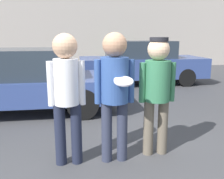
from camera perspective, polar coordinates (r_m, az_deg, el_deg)
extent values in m
plane|color=#3F3F42|center=(3.69, 1.51, -16.25)|extent=(56.00, 56.00, 0.00)
cube|color=#B2A89E|center=(14.03, -6.62, 13.96)|extent=(24.00, 0.18, 4.38)
cylinder|color=#1E2338|center=(3.54, -11.75, -10.08)|extent=(0.15, 0.15, 0.86)
cylinder|color=#1E2338|center=(3.53, -8.13, -9.98)|extent=(0.15, 0.15, 0.86)
cylinder|color=silver|center=(3.33, -10.40, 1.73)|extent=(0.32, 0.32, 0.61)
cylinder|color=silver|center=(3.34, -13.85, 1.26)|extent=(0.09, 0.09, 0.59)
cylinder|color=silver|center=(3.33, -6.91, 1.49)|extent=(0.09, 0.09, 0.59)
sphere|color=tan|center=(3.28, -10.72, 9.76)|extent=(0.32, 0.32, 0.32)
cylinder|color=#2D3347|center=(3.55, -1.21, -9.69)|extent=(0.15, 0.15, 0.87)
cylinder|color=#2D3347|center=(3.58, 2.33, -9.49)|extent=(0.15, 0.15, 0.87)
cylinder|color=#2D4C8C|center=(3.36, 0.60, 2.19)|extent=(0.38, 0.38, 0.61)
cylinder|color=#2D4C8C|center=(3.33, -3.30, 1.73)|extent=(0.09, 0.09, 0.60)
cylinder|color=#2D4C8C|center=(3.41, 4.40, 1.94)|extent=(0.09, 0.09, 0.60)
sphere|color=tan|center=(3.31, 0.61, 10.21)|extent=(0.32, 0.32, 0.32)
cylinder|color=silver|center=(3.11, 2.64, 1.94)|extent=(0.25, 0.24, 0.10)
cylinder|color=#665B4C|center=(3.79, 8.33, -8.66)|extent=(0.15, 0.15, 0.83)
cylinder|color=#665B4C|center=(3.86, 11.49, -8.40)|extent=(0.15, 0.15, 0.83)
cylinder|color=#33724C|center=(3.63, 10.34, 1.96)|extent=(0.37, 0.37, 0.59)
cylinder|color=#33724C|center=(3.57, 6.94, 1.54)|extent=(0.09, 0.09, 0.57)
cylinder|color=#33724C|center=(3.72, 13.58, 1.71)|extent=(0.09, 0.09, 0.57)
sphere|color=#DBB28E|center=(3.58, 10.61, 9.04)|extent=(0.31, 0.31, 0.31)
cylinder|color=black|center=(3.58, 10.70, 11.20)|extent=(0.26, 0.26, 0.06)
cube|color=#334784|center=(6.21, -19.37, 0.34)|extent=(4.28, 1.88, 0.53)
cube|color=#28333D|center=(6.14, -20.54, 5.65)|extent=(2.23, 1.62, 0.64)
cylinder|color=black|center=(6.97, -7.24, 0.40)|extent=(0.67, 0.22, 0.67)
cylinder|color=black|center=(5.34, -6.69, -3.28)|extent=(0.67, 0.22, 0.67)
cube|color=#334784|center=(9.35, 6.77, 5.16)|extent=(4.52, 1.82, 0.70)
cube|color=#28333D|center=(9.27, 6.33, 9.15)|extent=(2.35, 1.57, 0.60)
cylinder|color=black|center=(10.60, 12.89, 4.13)|extent=(0.62, 0.22, 0.62)
cylinder|color=black|center=(9.13, 16.61, 2.64)|extent=(0.62, 0.22, 0.62)
cylinder|color=black|center=(9.92, -2.38, 3.88)|extent=(0.62, 0.22, 0.62)
cylinder|color=black|center=(8.33, -1.11, 2.27)|extent=(0.62, 0.22, 0.62)
sphere|color=#387A3D|center=(13.63, 2.77, 7.09)|extent=(1.05, 1.05, 1.05)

